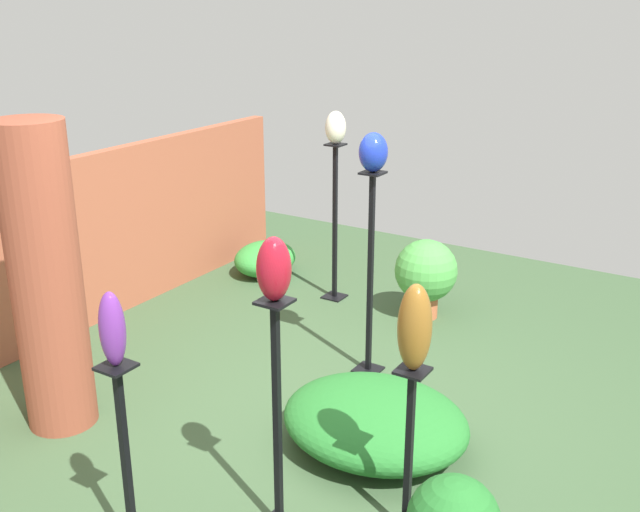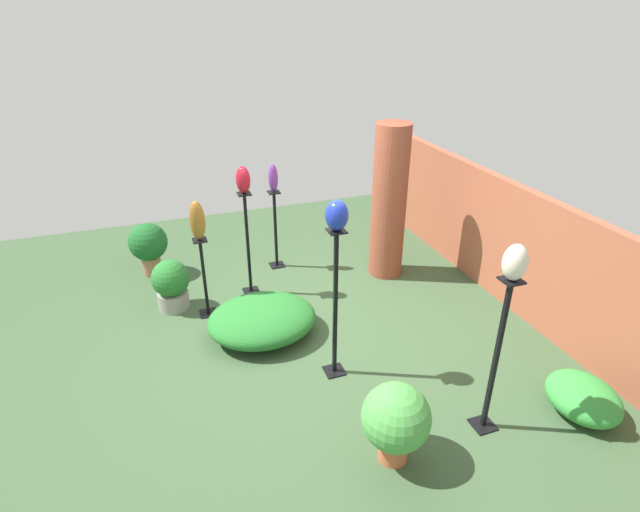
{
  "view_description": "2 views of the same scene",
  "coord_description": "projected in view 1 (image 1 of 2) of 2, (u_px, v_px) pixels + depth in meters",
  "views": [
    {
      "loc": [
        -3.9,
        -2.41,
        2.81
      ],
      "look_at": [
        0.26,
        0.2,
        1.07
      ],
      "focal_mm": 42.0,
      "sensor_mm": 36.0,
      "label": 1
    },
    {
      "loc": [
        4.52,
        -1.44,
        3.39
      ],
      "look_at": [
        -0.12,
        0.21,
        0.9
      ],
      "focal_mm": 28.0,
      "sensor_mm": 36.0,
      "label": 2
    }
  ],
  "objects": [
    {
      "name": "pedestal_bronze",
      "position": [
        409.0,
        461.0,
        3.98
      ],
      "size": [
        0.2,
        0.2,
        1.0
      ],
      "color": "black",
      "rests_on": "ground"
    },
    {
      "name": "art_vase_ivory",
      "position": [
        336.0,
        127.0,
        6.74
      ],
      "size": [
        0.19,
        0.19,
        0.3
      ],
      "primitive_type": "ellipsoid",
      "color": "beige",
      "rests_on": "pedestal_ivory"
    },
    {
      "name": "art_vase_cobalt",
      "position": [
        373.0,
        152.0,
        5.31
      ],
      "size": [
        0.21,
        0.21,
        0.28
      ],
      "primitive_type": "ellipsoid",
      "color": "#192D9E",
      "rests_on": "pedestal_cobalt"
    },
    {
      "name": "foliage_bed_east",
      "position": [
        375.0,
        421.0,
        4.84
      ],
      "size": [
        1.06,
        1.24,
        0.39
      ],
      "primitive_type": "ellipsoid",
      "color": "#236B28",
      "rests_on": "ground"
    },
    {
      "name": "foliage_bed_west",
      "position": [
        265.0,
        259.0,
        7.84
      ],
      "size": [
        0.71,
        0.6,
        0.35
      ],
      "primitive_type": "ellipsoid",
      "color": "#338C38",
      "rests_on": "ground"
    },
    {
      "name": "pedestal_ivory",
      "position": [
        335.0,
        229.0,
        7.06
      ],
      "size": [
        0.2,
        0.2,
        1.51
      ],
      "color": "black",
      "rests_on": "ground"
    },
    {
      "name": "potted_plant_mid_right",
      "position": [
        426.0,
        273.0,
        6.72
      ],
      "size": [
        0.56,
        0.56,
        0.73
      ],
      "color": "#B25B38",
      "rests_on": "ground"
    },
    {
      "name": "brick_pillar",
      "position": [
        46.0,
        280.0,
        4.85
      ],
      "size": [
        0.46,
        0.46,
        2.09
      ],
      "primitive_type": "cylinder",
      "color": "brown",
      "rests_on": "ground"
    },
    {
      "name": "pedestal_violet",
      "position": [
        127.0,
        474.0,
        3.78
      ],
      "size": [
        0.2,
        0.2,
        1.13
      ],
      "color": "black",
      "rests_on": "ground"
    },
    {
      "name": "pedestal_cobalt",
      "position": [
        370.0,
        283.0,
        5.64
      ],
      "size": [
        0.2,
        0.2,
        1.6
      ],
      "color": "black",
      "rests_on": "ground"
    },
    {
      "name": "pedestal_ruby",
      "position": [
        277.0,
        429.0,
        3.95
      ],
      "size": [
        0.2,
        0.2,
        1.37
      ],
      "color": "black",
      "rests_on": "ground"
    },
    {
      "name": "art_vase_ruby",
      "position": [
        274.0,
        269.0,
        3.65
      ],
      "size": [
        0.18,
        0.17,
        0.33
      ],
      "primitive_type": "ellipsoid",
      "color": "maroon",
      "rests_on": "pedestal_ruby"
    },
    {
      "name": "art_vase_violet",
      "position": [
        112.0,
        329.0,
        3.51
      ],
      "size": [
        0.12,
        0.13,
        0.38
      ],
      "primitive_type": "ellipsoid",
      "color": "#6B2D8C",
      "rests_on": "pedestal_violet"
    },
    {
      "name": "brick_wall_back",
      "position": [
        63.0,
        250.0,
        6.31
      ],
      "size": [
        5.6,
        0.12,
        1.51
      ],
      "primitive_type": "cube",
      "color": "#9E5138",
      "rests_on": "ground"
    },
    {
      "name": "ground_plane",
      "position": [
        324.0,
        415.0,
        5.26
      ],
      "size": [
        8.0,
        8.0,
        0.0
      ],
      "primitive_type": "plane",
      "color": "#385133"
    },
    {
      "name": "art_vase_bronze",
      "position": [
        415.0,
        328.0,
        3.72
      ],
      "size": [
        0.17,
        0.18,
        0.47
      ],
      "primitive_type": "ellipsoid",
      "color": "brown",
      "rests_on": "pedestal_bronze"
    }
  ]
}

